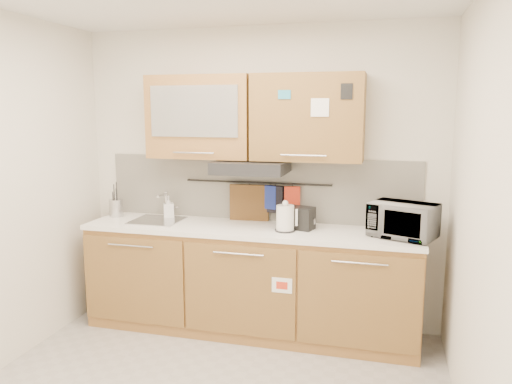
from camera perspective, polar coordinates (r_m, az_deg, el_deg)
The scene contains 18 objects.
wall_back at distance 4.42m, azimuth 0.29°, elevation 1.68°, with size 3.20×3.20×0.00m, color silver.
wall_right at distance 2.85m, azimuth 24.65°, elevation -3.54°, with size 3.00×3.00×0.00m, color silver.
base_cabinet at distance 4.35m, azimuth -0.76°, elevation -10.63°, with size 2.80×0.64×0.88m.
countertop at distance 4.20m, azimuth -0.78°, elevation -4.29°, with size 2.82×0.62×0.04m, color white.
backsplash at distance 4.42m, azimuth 0.25°, elevation 0.38°, with size 2.80×0.02×0.56m, color silver.
upper_cabinets at distance 4.21m, azimuth -0.38°, elevation 8.54°, with size 1.82×0.37×0.70m.
range_hood at distance 4.17m, azimuth -0.57°, elevation 2.87°, with size 0.60×0.46×0.10m, color black.
sink at distance 4.51m, azimuth -11.18°, elevation -3.20°, with size 0.42×0.40×0.26m.
utensil_rail at distance 4.38m, azimuth 0.12°, elevation 1.08°, with size 0.02×0.02×1.30m, color black.
utensil_crock at distance 4.77m, azimuth -15.69°, elevation -1.73°, with size 0.15×0.15×0.32m.
kettle at distance 4.04m, azimuth 3.37°, elevation -3.09°, with size 0.19×0.17×0.26m.
toaster at distance 4.13m, azimuth 4.94°, elevation -2.92°, with size 0.27×0.21×0.18m.
microwave at distance 4.00m, azimuth 16.44°, elevation -3.12°, with size 0.48×0.33×0.27m, color #999999.
soap_bottle at distance 4.59m, azimuth -9.95°, elevation -1.70°, with size 0.09×0.09×0.20m, color #999999.
cutting_board at distance 4.42m, azimuth -0.79°, elevation -1.94°, with size 0.35×0.03×0.43m, color brown.
oven_mitt at distance 4.35m, azimuth 1.60°, elevation -0.61°, with size 0.12×0.03×0.21m, color navy.
dark_pouch at distance 4.35m, azimuth 2.21°, elevation -0.84°, with size 0.15×0.04×0.24m, color black.
pot_holder at distance 4.31m, azimuth 4.15°, elevation -0.48°, with size 0.14×0.02×0.17m, color red.
Camera 1 is at (1.10, -2.74, 1.90)m, focal length 35.00 mm.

